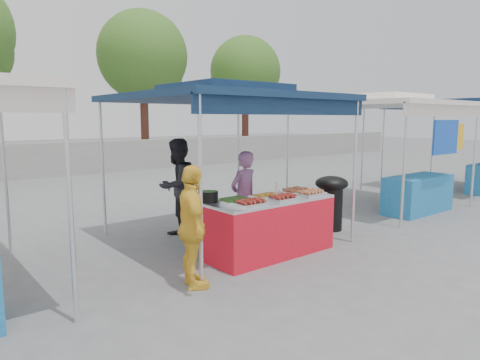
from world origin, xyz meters
TOP-DOWN VIEW (x-y plane):
  - ground_plane at (0.00, 0.00)m, footprint 80.00×80.00m
  - back_wall at (0.00, 11.00)m, footprint 40.00×0.25m
  - main_canopy at (0.00, 0.97)m, footprint 3.20×3.20m
  - neighbor_stall_right at (4.50, 0.57)m, footprint 3.20×3.20m
  - neighbor_stall_far at (8.50, 0.57)m, footprint 3.20×3.20m
  - tree_2 at (4.71, 12.99)m, footprint 3.90×3.90m
  - tree_3 at (10.42, 12.83)m, footprint 3.67×3.64m
  - vendor_table at (0.00, -0.10)m, footprint 2.00×0.80m
  - food_tray_fl at (-0.58, -0.33)m, footprint 0.42×0.30m
  - food_tray_fm at (0.03, -0.34)m, footprint 0.42×0.30m
  - food_tray_fr at (0.65, -0.33)m, footprint 0.42×0.30m
  - food_tray_bl at (-0.63, -0.04)m, footprint 0.42×0.30m
  - food_tray_bm at (-0.02, -0.04)m, footprint 0.42×0.30m
  - food_tray_br at (0.60, -0.04)m, footprint 0.42×0.30m
  - cooking_pot at (-0.86, 0.25)m, footprint 0.26×0.26m
  - skewer_cup at (-0.03, -0.26)m, footprint 0.07×0.07m
  - wok_burner at (1.85, 0.24)m, footprint 0.60×0.60m
  - crate_left at (-0.50, 0.49)m, footprint 0.48×0.34m
  - crate_right at (0.17, 0.69)m, footprint 0.47×0.33m
  - crate_stacked at (0.17, 0.69)m, footprint 0.46×0.32m
  - vendor_woman at (0.13, 0.66)m, footprint 0.59×0.43m
  - helper_man at (-0.43, 1.83)m, footprint 0.98×0.87m
  - customer_person at (-1.59, -0.46)m, footprint 0.64×0.94m

SIDE VIEW (x-z plane):
  - ground_plane at x=0.00m, z-range 0.00..0.00m
  - crate_right at x=0.17m, z-range 0.00..0.28m
  - crate_left at x=-0.50m, z-range 0.00..0.29m
  - crate_stacked at x=0.17m, z-range 0.28..0.56m
  - vendor_table at x=0.00m, z-range 0.00..0.85m
  - wok_burner at x=1.85m, z-range 0.09..1.09m
  - back_wall at x=0.00m, z-range 0.00..1.20m
  - customer_person at x=-1.59m, z-range 0.00..1.49m
  - vendor_woman at x=0.13m, z-range 0.00..1.50m
  - helper_man at x=-0.43m, z-range 0.00..1.68m
  - food_tray_fl at x=-0.58m, z-range 0.85..0.92m
  - food_tray_fm at x=0.03m, z-range 0.85..0.92m
  - food_tray_fr at x=0.65m, z-range 0.85..0.92m
  - food_tray_bl at x=-0.63m, z-range 0.85..0.92m
  - food_tray_bm at x=-0.02m, z-range 0.85..0.92m
  - food_tray_br at x=0.60m, z-range 0.85..0.92m
  - skewer_cup at x=-0.03m, z-range 0.85..0.94m
  - cooking_pot at x=-0.86m, z-range 0.85..1.00m
  - neighbor_stall_right at x=4.50m, z-range 0.32..2.89m
  - neighbor_stall_far at x=8.50m, z-range 0.32..2.89m
  - main_canopy at x=0.00m, z-range 1.08..3.65m
  - tree_3 at x=10.42m, z-range 1.15..7.41m
  - tree_2 at x=4.71m, z-range 1.24..7.94m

